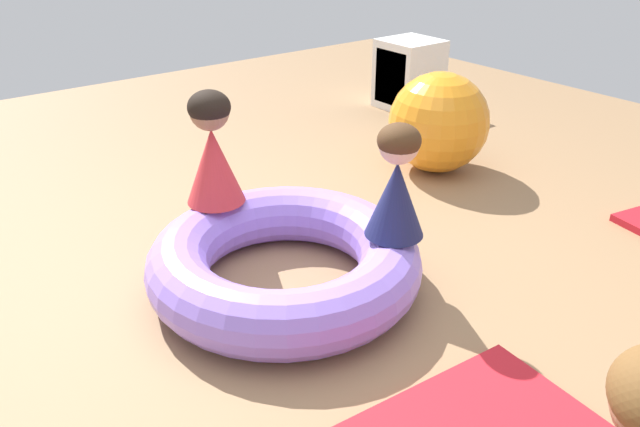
{
  "coord_description": "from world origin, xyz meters",
  "views": [
    {
      "loc": [
        1.97,
        -1.4,
        1.6
      ],
      "look_at": [
        -0.05,
        0.15,
        0.32
      ],
      "focal_mm": 35.38,
      "sensor_mm": 36.0,
      "label": 1
    }
  ],
  "objects_px": {
    "inflatable_cushion": "(285,261)",
    "exercise_ball_large": "(439,122)",
    "child_in_navy": "(397,182)",
    "child_in_red": "(212,149)",
    "storage_cube": "(407,75)"
  },
  "relations": [
    {
      "from": "child_in_red",
      "to": "storage_cube",
      "type": "bearing_deg",
      "value": 75.71
    },
    {
      "from": "child_in_red",
      "to": "storage_cube",
      "type": "xyz_separation_m",
      "value": [
        -1.16,
        2.44,
        -0.27
      ]
    },
    {
      "from": "inflatable_cushion",
      "to": "exercise_ball_large",
      "type": "distance_m",
      "value": 1.68
    },
    {
      "from": "inflatable_cushion",
      "to": "child_in_navy",
      "type": "distance_m",
      "value": 0.62
    },
    {
      "from": "child_in_red",
      "to": "exercise_ball_large",
      "type": "relative_size",
      "value": 0.86
    },
    {
      "from": "child_in_navy",
      "to": "storage_cube",
      "type": "relative_size",
      "value": 0.9
    },
    {
      "from": "storage_cube",
      "to": "child_in_navy",
      "type": "bearing_deg",
      "value": -45.8
    },
    {
      "from": "storage_cube",
      "to": "inflatable_cushion",
      "type": "bearing_deg",
      "value": -55.3
    },
    {
      "from": "child_in_navy",
      "to": "child_in_red",
      "type": "height_order",
      "value": "child_in_red"
    },
    {
      "from": "inflatable_cushion",
      "to": "child_in_red",
      "type": "bearing_deg",
      "value": -172.02
    },
    {
      "from": "child_in_navy",
      "to": "child_in_red",
      "type": "xyz_separation_m",
      "value": [
        -0.77,
        -0.45,
        0.02
      ]
    },
    {
      "from": "child_in_navy",
      "to": "storage_cube",
      "type": "height_order",
      "value": "child_in_navy"
    },
    {
      "from": "inflatable_cushion",
      "to": "exercise_ball_large",
      "type": "height_order",
      "value": "exercise_ball_large"
    },
    {
      "from": "inflatable_cushion",
      "to": "child_in_navy",
      "type": "relative_size",
      "value": 2.43
    },
    {
      "from": "child_in_red",
      "to": "exercise_ball_large",
      "type": "xyz_separation_m",
      "value": [
        -0.08,
        1.64,
        -0.23
      ]
    }
  ]
}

